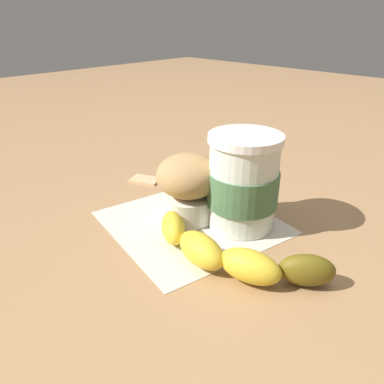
% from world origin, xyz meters
% --- Properties ---
extents(ground_plane, '(3.00, 3.00, 0.00)m').
position_xyz_m(ground_plane, '(0.00, 0.00, 0.00)').
color(ground_plane, '#A87C51').
extents(paper_napkin, '(0.25, 0.25, 0.00)m').
position_xyz_m(paper_napkin, '(0.00, 0.00, 0.00)').
color(paper_napkin, beige).
rests_on(paper_napkin, ground_plane).
extents(coffee_cup, '(0.10, 0.10, 0.13)m').
position_xyz_m(coffee_cup, '(-0.04, 0.05, 0.06)').
color(coffee_cup, silver).
rests_on(coffee_cup, paper_napkin).
extents(muffin, '(0.09, 0.09, 0.10)m').
position_xyz_m(muffin, '(-0.01, -0.01, 0.05)').
color(muffin, white).
rests_on(muffin, paper_napkin).
extents(banana, '(0.11, 0.23, 0.04)m').
position_xyz_m(banana, '(0.04, 0.10, 0.02)').
color(banana, gold).
rests_on(banana, paper_napkin).
extents(sugar_packet, '(0.05, 0.06, 0.01)m').
position_xyz_m(sugar_packet, '(-0.05, -0.16, 0.00)').
color(sugar_packet, '#E0B27F').
rests_on(sugar_packet, ground_plane).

